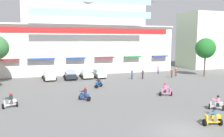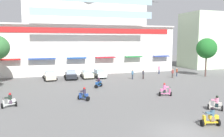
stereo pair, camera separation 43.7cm
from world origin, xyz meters
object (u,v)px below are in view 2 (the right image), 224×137
(parked_car_2, at_px, (87,74))
(scooter_rider_1, at_px, (211,118))
(scooter_rider_3, at_px, (216,104))
(scooter_rider_6, at_px, (9,101))
(pedestrian_2, at_px, (132,74))
(pedestrian_4, at_px, (159,69))
(parked_car_1, at_px, (71,75))
(plaza_tree_1, at_px, (207,48))
(scooter_rider_2, at_px, (84,95))
(parked_car_3, at_px, (99,73))
(scooter_rider_7, at_px, (99,83))
(pedestrian_1, at_px, (177,72))
(scooter_rider_0, at_px, (165,91))
(pedestrian_0, at_px, (173,73))
(parked_car_0, at_px, (50,75))
(pedestrian_3, at_px, (143,74))

(parked_car_2, relative_size, scooter_rider_1, 2.63)
(scooter_rider_3, xyz_separation_m, scooter_rider_6, (-18.70, 6.91, 0.01))
(pedestrian_2, relative_size, pedestrian_4, 1.02)
(parked_car_1, height_order, pedestrian_2, pedestrian_2)
(pedestrian_2, bearing_deg, pedestrian_4, 30.61)
(plaza_tree_1, distance_m, parked_car_1, 24.81)
(parked_car_1, height_order, pedestrian_4, pedestrian_4)
(scooter_rider_2, height_order, pedestrian_2, pedestrian_2)
(scooter_rider_2, relative_size, pedestrian_4, 0.89)
(parked_car_3, relative_size, scooter_rider_6, 2.70)
(parked_car_1, distance_m, scooter_rider_1, 26.31)
(scooter_rider_7, relative_size, pedestrian_1, 1.02)
(plaza_tree_1, bearing_deg, scooter_rider_6, -161.79)
(parked_car_3, bearing_deg, pedestrian_1, -12.12)
(plaza_tree_1, bearing_deg, scooter_rider_0, -143.52)
(pedestrian_1, relative_size, pedestrian_4, 0.92)
(parked_car_3, distance_m, scooter_rider_3, 22.81)
(scooter_rider_3, height_order, pedestrian_0, pedestrian_0)
(parked_car_2, bearing_deg, scooter_rider_0, -68.60)
(parked_car_0, distance_m, scooter_rider_1, 27.76)
(plaza_tree_1, distance_m, parked_car_0, 28.26)
(scooter_rider_0, relative_size, pedestrian_1, 1.03)
(parked_car_3, bearing_deg, scooter_rider_6, -130.68)
(pedestrian_1, bearing_deg, scooter_rider_6, -155.72)
(scooter_rider_6, distance_m, pedestrian_2, 21.40)
(scooter_rider_1, xyz_separation_m, scooter_rider_6, (-15.38, 10.11, -0.03))
(scooter_rider_2, height_order, scooter_rider_3, scooter_rider_2)
(parked_car_1, height_order, parked_car_3, parked_car_1)
(plaza_tree_1, distance_m, pedestrian_1, 6.76)
(scooter_rider_6, height_order, pedestrian_2, pedestrian_2)
(pedestrian_3, distance_m, pedestrian_4, 7.32)
(parked_car_3, height_order, scooter_rider_2, scooter_rider_2)
(scooter_rider_1, height_order, scooter_rider_7, scooter_rider_7)
(scooter_rider_0, relative_size, pedestrian_2, 0.93)
(scooter_rider_3, bearing_deg, pedestrian_3, 86.31)
(parked_car_3, height_order, scooter_rider_1, scooter_rider_1)
(pedestrian_2, xyz_separation_m, pedestrian_4, (7.57, 4.48, -0.02))
(parked_car_2, distance_m, scooter_rider_0, 16.98)
(parked_car_2, xyz_separation_m, scooter_rider_6, (-10.89, -15.31, -0.15))
(plaza_tree_1, relative_size, pedestrian_1, 4.60)
(scooter_rider_0, xyz_separation_m, pedestrian_3, (2.80, 11.95, 0.26))
(scooter_rider_1, distance_m, pedestrian_0, 23.23)
(scooter_rider_3, bearing_deg, scooter_rider_0, 104.12)
(scooter_rider_2, relative_size, scooter_rider_6, 0.99)
(scooter_rider_2, xyz_separation_m, scooter_rider_7, (3.29, 6.34, 0.03))
(parked_car_1, xyz_separation_m, scooter_rider_1, (7.38, -25.25, -0.15))
(scooter_rider_2, xyz_separation_m, pedestrian_2, (10.46, 11.19, 0.36))
(scooter_rider_0, distance_m, scooter_rider_2, 9.63)
(scooter_rider_7, height_order, pedestrian_1, scooter_rider_7)
(scooter_rider_2, bearing_deg, parked_car_2, 77.15)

